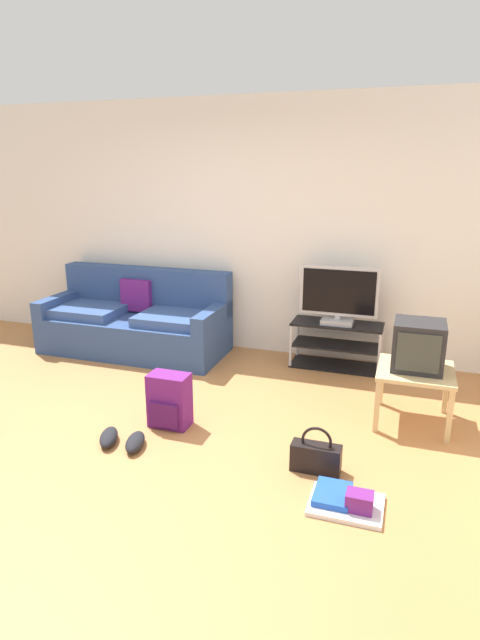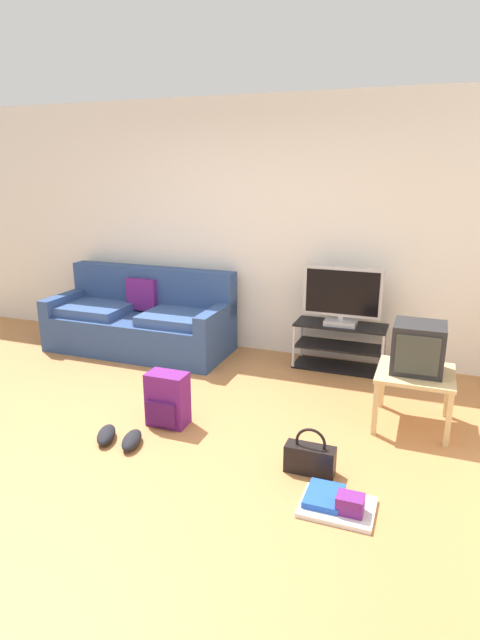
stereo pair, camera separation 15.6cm
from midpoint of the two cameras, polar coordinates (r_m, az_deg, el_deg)
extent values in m
cube|color=#B27542|center=(3.94, -11.44, -14.27)|extent=(9.00, 9.80, 0.02)
cube|color=silver|center=(5.68, 0.23, 10.03)|extent=(9.00, 0.10, 2.70)
cube|color=navy|center=(5.90, -12.31, -1.57)|extent=(2.03, 0.86, 0.40)
cube|color=navy|center=(6.05, -10.98, 3.37)|extent=(2.03, 0.20, 0.50)
cube|color=navy|center=(6.34, -19.83, 1.82)|extent=(0.14, 0.86, 0.18)
cube|color=navy|center=(5.40, -3.84, 0.35)|extent=(0.14, 0.86, 0.18)
cube|color=#365289|center=(6.08, -17.26, 1.05)|extent=(0.81, 0.60, 0.10)
cube|color=#365289|center=(5.51, -7.79, 0.12)|extent=(0.81, 0.60, 0.10)
cube|color=#661E70|center=(5.99, -12.03, 2.71)|extent=(0.36, 0.13, 0.36)
cube|color=black|center=(5.32, 9.88, -0.44)|extent=(0.91, 0.38, 0.02)
cube|color=black|center=(5.39, 9.76, -2.74)|extent=(0.88, 0.36, 0.02)
cube|color=black|center=(5.47, 9.65, -4.97)|extent=(0.91, 0.38, 0.02)
cylinder|color=#B7B7BC|center=(5.31, 4.76, -2.85)|extent=(0.03, 0.03, 0.47)
cylinder|color=#B7B7BC|center=(5.18, 14.28, -3.80)|extent=(0.03, 0.03, 0.47)
cylinder|color=#B7B7BC|center=(5.63, 5.61, -1.75)|extent=(0.03, 0.03, 0.47)
cylinder|color=#B7B7BC|center=(5.51, 14.58, -2.61)|extent=(0.03, 0.03, 0.47)
cube|color=#B2B2B7|center=(5.29, 9.86, -0.15)|extent=(0.31, 0.22, 0.05)
cube|color=#B2B2B7|center=(5.28, 9.88, 0.32)|extent=(0.05, 0.04, 0.04)
cube|color=#B2B2B7|center=(5.21, 10.03, 3.15)|extent=(0.77, 0.04, 0.50)
cube|color=black|center=(5.19, 9.99, 3.09)|extent=(0.71, 0.01, 0.44)
cube|color=tan|center=(4.30, 17.84, -5.37)|extent=(0.58, 0.58, 0.03)
cube|color=tan|center=(4.15, 13.84, -9.26)|extent=(0.04, 0.04, 0.43)
cube|color=tan|center=(4.16, 21.12, -9.90)|extent=(0.04, 0.04, 0.43)
cube|color=tan|center=(4.63, 14.43, -6.55)|extent=(0.04, 0.04, 0.43)
cube|color=tan|center=(4.64, 20.92, -7.13)|extent=(0.04, 0.04, 0.43)
cube|color=#232326|center=(4.25, 18.09, -2.68)|extent=(0.38, 0.36, 0.38)
cube|color=#333833|center=(4.07, 18.04, -3.48)|extent=(0.32, 0.01, 0.30)
cube|color=#661E70|center=(4.18, -8.85, -8.72)|extent=(0.32, 0.19, 0.43)
cube|color=#4C1654|center=(4.13, -9.52, -10.32)|extent=(0.24, 0.04, 0.19)
cylinder|color=#4C1654|center=(4.31, -9.21, -7.66)|extent=(0.04, 0.04, 0.35)
cylinder|color=#4C1654|center=(4.23, -7.05, -8.02)|extent=(0.04, 0.04, 0.35)
cube|color=black|center=(3.64, 7.12, -14.88)|extent=(0.34, 0.13, 0.19)
torus|color=black|center=(3.57, 7.19, -13.13)|extent=(0.21, 0.02, 0.21)
ellipsoid|color=black|center=(4.10, -15.36, -12.37)|extent=(0.23, 0.32, 0.09)
ellipsoid|color=black|center=(3.99, -12.63, -13.01)|extent=(0.20, 0.32, 0.09)
cube|color=silver|center=(3.38, 10.25, -19.44)|extent=(0.44, 0.33, 0.03)
cube|color=#661E70|center=(3.30, 11.65, -19.02)|extent=(0.16, 0.12, 0.11)
cube|color=blue|center=(3.39, 8.82, -18.45)|extent=(0.22, 0.28, 0.04)
camera|label=1|loc=(0.08, -91.01, -0.30)|focal=29.00mm
camera|label=2|loc=(0.08, 88.99, 0.30)|focal=29.00mm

